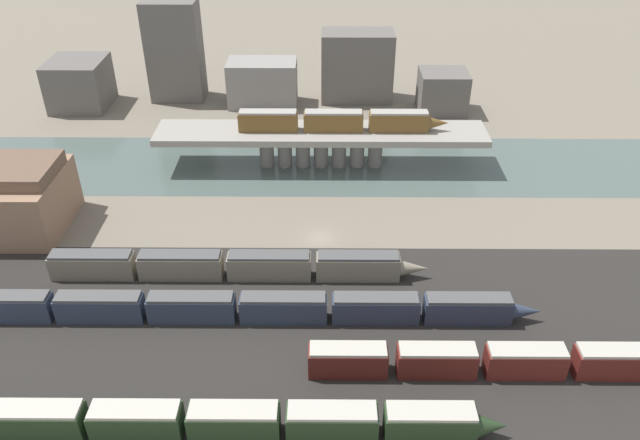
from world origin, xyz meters
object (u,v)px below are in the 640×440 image
train_yard_far (155,307)px  train_yard_outer (234,266)px  train_yard_near (195,422)px  train_yard_mid (490,361)px  train_on_bridge (340,121)px

train_yard_far → train_yard_outer: train_yard_outer is taller
train_yard_near → train_yard_far: size_ratio=0.65×
train_yard_mid → train_yard_outer: size_ratio=0.81×
train_yard_outer → train_yard_near: bearing=-91.3°
train_on_bridge → train_yard_mid: 57.76m
train_yard_outer → train_yard_mid: bearing=-29.4°
train_yard_mid → train_yard_outer: 38.52m
train_yard_near → train_yard_far: 20.92m
train_yard_near → train_yard_outer: 28.32m
train_yard_near → train_yard_far: train_yard_near is taller
train_yard_far → train_yard_outer: size_ratio=1.84×
train_on_bridge → train_yard_mid: bearing=-72.4°
train_yard_near → train_yard_outer: train_yard_near is taller
train_yard_far → train_yard_near: bearing=-64.9°
train_on_bridge → train_yard_mid: train_on_bridge is taller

